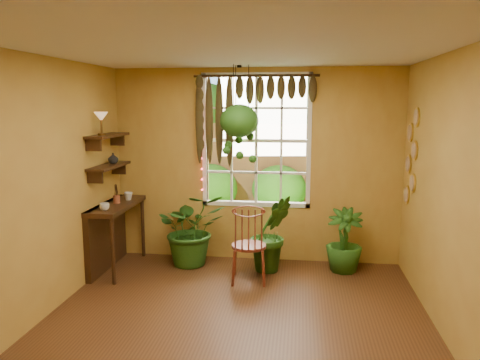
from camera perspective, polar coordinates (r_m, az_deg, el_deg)
The scene contains 23 objects.
floor at distance 4.80m, azimuth -0.90°, elevation -18.18°, with size 4.50×4.50×0.00m, color #542F18.
ceiling at distance 4.28m, azimuth -1.00°, elevation 15.82°, with size 4.50×4.50×0.00m, color silver.
wall_back at distance 6.55m, azimuth 1.95°, elevation 1.74°, with size 4.00×4.00×0.00m, color gold.
wall_left at distance 5.04m, azimuth -24.09°, elevation -1.39°, with size 4.50×4.50×0.00m, color gold.
wall_right at distance 4.51m, azimuth 25.10°, elevation -2.64°, with size 4.50×4.50×0.00m, color gold.
window at distance 6.54m, azimuth 2.00°, elevation 4.82°, with size 1.52×0.10×1.86m.
valance_vine at distance 6.41m, azimuth 1.15°, elevation 9.89°, with size 1.70×0.12×1.10m.
string_lights at distance 6.56m, azimuth -4.73°, elevation 5.24°, with size 0.03×0.03×1.54m, color #FF2633, non-canonical shape.
wall_plates at distance 6.18m, azimuth 20.13°, elevation 2.59°, with size 0.04×0.32×1.10m, color #F6E5C9, non-canonical shape.
counter_ledge at distance 6.55m, azimuth -15.62°, elevation -5.72°, with size 0.40×1.20×0.90m.
shelf_lower at distance 6.38m, azimuth -15.67°, elevation 1.64°, with size 0.25×0.90×0.04m, color #33200D.
shelf_upper at distance 6.34m, azimuth -15.83°, elevation 5.23°, with size 0.25×0.90×0.04m, color #33200D.
backyard at distance 11.13m, azimuth 5.51°, elevation 4.51°, with size 14.00×10.00×12.00m.
windsor_chair at distance 5.91m, azimuth 1.08°, elevation -9.23°, with size 0.47×0.50×1.16m.
potted_plant_left at distance 6.50m, azimuth -5.91°, elevation -5.91°, with size 0.92×0.80×1.02m, color #164813.
potted_plant_mid at distance 6.25m, azimuth 3.83°, elevation -6.50°, with size 0.56×0.46×1.03m, color #164813.
potted_plant_right at distance 6.39m, azimuth 12.57°, elevation -7.19°, with size 0.47×0.47×0.85m, color #164813.
hanging_basket at distance 6.12m, azimuth -0.09°, elevation 6.78°, with size 0.50×0.50×1.27m.
cup_a at distance 6.04m, azimuth -16.19°, elevation -3.16°, with size 0.12×0.12×0.09m, color silver.
cup_b at distance 6.61m, azimuth -13.46°, elevation -1.93°, with size 0.12×0.12×0.11m, color beige.
brush_jar at distance 6.42m, azimuth -14.83°, elevation -1.64°, with size 0.09×0.09×0.32m.
shelf_vase at distance 6.48m, azimuth -15.20°, elevation 2.58°, with size 0.14×0.14×0.14m, color #B2AD99.
tiffany_lamp at distance 6.13m, azimuth -16.57°, elevation 7.25°, with size 0.18×0.18×0.29m.
Camera 1 is at (0.63, -4.21, 2.22)m, focal length 35.00 mm.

